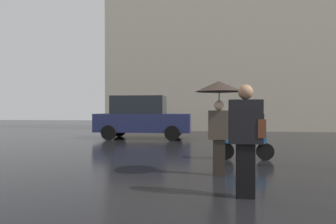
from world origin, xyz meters
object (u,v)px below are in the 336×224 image
object	(u,v)px
pedestrian_with_umbrella	(219,100)
parked_car_left	(142,117)
parked_scooter	(243,139)
pedestrian_with_bag	(246,134)

from	to	relation	value
pedestrian_with_umbrella	parked_car_left	size ratio (longest dim) A/B	0.45
parked_scooter	parked_car_left	distance (m)	6.42
pedestrian_with_bag	pedestrian_with_umbrella	bearing A→B (deg)	-18.85
pedestrian_with_umbrella	pedestrian_with_bag	size ratio (longest dim) A/B	1.11
pedestrian_with_umbrella	parked_car_left	bearing A→B (deg)	54.48
pedestrian_with_bag	parked_car_left	xyz separation A→B (m)	(-3.38, 8.56, -0.01)
pedestrian_with_umbrella	parked_car_left	distance (m)	7.73
parked_scooter	pedestrian_with_umbrella	bearing A→B (deg)	-112.15
pedestrian_with_umbrella	parked_scooter	world-z (taller)	pedestrian_with_umbrella
pedestrian_with_umbrella	pedestrian_with_bag	xyz separation A→B (m)	(0.33, -1.48, -0.55)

